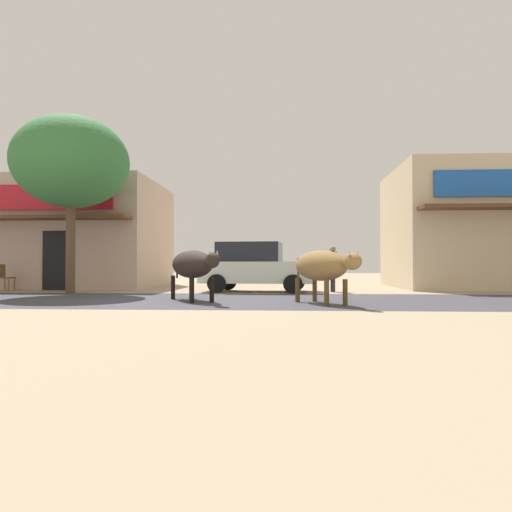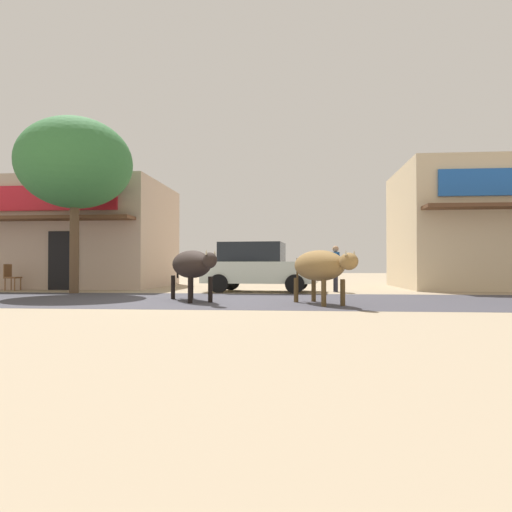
% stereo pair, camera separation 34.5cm
% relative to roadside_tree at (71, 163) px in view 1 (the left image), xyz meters
% --- Properties ---
extents(ground, '(80.00, 80.00, 0.00)m').
position_rel_roadside_tree_xyz_m(ground, '(4.40, -2.45, -4.11)').
color(ground, tan).
extents(asphalt_road, '(72.00, 5.38, 0.00)m').
position_rel_roadside_tree_xyz_m(asphalt_road, '(4.40, -2.45, -4.11)').
color(asphalt_road, '#3E3D46').
rests_on(asphalt_road, ground).
extents(storefront_left_cafe, '(8.36, 6.39, 4.23)m').
position_rel_roadside_tree_xyz_m(storefront_left_cafe, '(-2.66, 4.60, -1.99)').
color(storefront_left_cafe, '#BDA491').
rests_on(storefront_left_cafe, ground).
extents(storefront_right_club, '(6.97, 6.39, 4.66)m').
position_rel_roadside_tree_xyz_m(storefront_right_club, '(14.51, 4.60, -1.78)').
color(storefront_right_club, beige).
rests_on(storefront_right_club, ground).
extents(roadside_tree, '(3.59, 3.59, 5.56)m').
position_rel_roadside_tree_xyz_m(roadside_tree, '(0.00, 0.00, 0.00)').
color(roadside_tree, brown).
rests_on(roadside_tree, ground).
extents(parked_hatchback_car, '(3.86, 2.20, 1.64)m').
position_rel_roadside_tree_xyz_m(parked_hatchback_car, '(5.73, 1.36, -3.27)').
color(parked_hatchback_car, silver).
rests_on(parked_hatchback_car, ground).
extents(cow_near_brown, '(1.85, 2.65, 1.26)m').
position_rel_roadside_tree_xyz_m(cow_near_brown, '(4.41, -2.79, -3.21)').
color(cow_near_brown, '#2B221E').
rests_on(cow_near_brown, ground).
extents(cow_far_dark, '(1.59, 2.44, 1.23)m').
position_rel_roadside_tree_xyz_m(cow_far_dark, '(7.56, -3.52, -3.24)').
color(cow_far_dark, olive).
rests_on(cow_far_dark, ground).
extents(pedestrian_by_shop, '(0.31, 0.61, 1.53)m').
position_rel_roadside_tree_xyz_m(pedestrian_by_shop, '(8.30, 1.44, -3.22)').
color(pedestrian_by_shop, '#262633').
rests_on(pedestrian_by_shop, ground).
extents(cafe_chair_near_tree, '(0.44, 0.44, 0.92)m').
position_rel_roadside_tree_xyz_m(cafe_chair_near_tree, '(-2.94, 1.33, -3.60)').
color(cafe_chair_near_tree, brown).
rests_on(cafe_chair_near_tree, ground).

